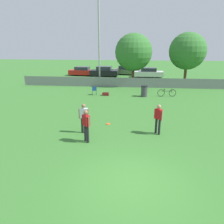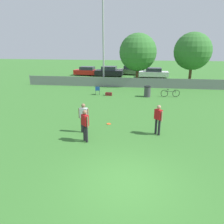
{
  "view_description": "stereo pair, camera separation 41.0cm",
  "coord_description": "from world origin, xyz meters",
  "px_view_note": "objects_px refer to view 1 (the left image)",
  "views": [
    {
      "loc": [
        0.02,
        -6.78,
        4.81
      ],
      "look_at": [
        -1.24,
        5.08,
        1.05
      ],
      "focal_mm": 35.0,
      "sensor_mm": 36.0,
      "label": 1
    },
    {
      "loc": [
        0.43,
        -6.73,
        4.81
      ],
      "look_at": [
        -1.24,
        5.08,
        1.05
      ],
      "focal_mm": 35.0,
      "sensor_mm": 36.0,
      "label": 2
    }
  ],
  "objects_px": {
    "player_thrower_red": "(158,117)",
    "parked_car_dark": "(104,72)",
    "player_defender_red": "(86,124)",
    "parked_car_red": "(82,71)",
    "tree_far_right": "(187,51)",
    "folding_chair_sideline": "(94,90)",
    "bicycle_sideline": "(167,93)",
    "player_receiver_white": "(84,116)",
    "gear_bag_sideline": "(106,94)",
    "parked_car_white": "(149,73)",
    "light_pole": "(99,33)",
    "trash_bin": "(144,91)",
    "parked_car_olive": "(127,70)",
    "frisbee_disc": "(108,124)",
    "tree_near_pole": "(134,52)"
  },
  "relations": [
    {
      "from": "player_thrower_red",
      "to": "parked_car_white",
      "type": "xyz_separation_m",
      "value": [
        0.61,
        21.28,
        -0.3
      ]
    },
    {
      "from": "tree_far_right",
      "to": "folding_chair_sideline",
      "type": "relative_size",
      "value": 7.26
    },
    {
      "from": "tree_far_right",
      "to": "folding_chair_sideline",
      "type": "xyz_separation_m",
      "value": [
        -9.79,
        -6.2,
        -3.45
      ]
    },
    {
      "from": "light_pole",
      "to": "player_thrower_red",
      "type": "bearing_deg",
      "value": -68.56
    },
    {
      "from": "folding_chair_sideline",
      "to": "parked_car_red",
      "type": "relative_size",
      "value": 0.2
    },
    {
      "from": "folding_chair_sideline",
      "to": "parked_car_red",
      "type": "bearing_deg",
      "value": -84.7
    },
    {
      "from": "parked_car_red",
      "to": "parked_car_white",
      "type": "height_order",
      "value": "parked_car_white"
    },
    {
      "from": "folding_chair_sideline",
      "to": "gear_bag_sideline",
      "type": "bearing_deg",
      "value": 160.45
    },
    {
      "from": "light_pole",
      "to": "tree_far_right",
      "type": "distance_m",
      "value": 10.3
    },
    {
      "from": "light_pole",
      "to": "bicycle_sideline",
      "type": "distance_m",
      "value": 10.22
    },
    {
      "from": "tree_far_right",
      "to": "gear_bag_sideline",
      "type": "xyz_separation_m",
      "value": [
        -8.67,
        -6.33,
        -3.81
      ]
    },
    {
      "from": "parked_car_olive",
      "to": "parked_car_white",
      "type": "height_order",
      "value": "parked_car_olive"
    },
    {
      "from": "player_thrower_red",
      "to": "folding_chair_sideline",
      "type": "bearing_deg",
      "value": 165.86
    },
    {
      "from": "player_receiver_white",
      "to": "parked_car_dark",
      "type": "bearing_deg",
      "value": 95.31
    },
    {
      "from": "player_defender_red",
      "to": "parked_car_red",
      "type": "distance_m",
      "value": 24.25
    },
    {
      "from": "player_defender_red",
      "to": "parked_car_white",
      "type": "bearing_deg",
      "value": 125.39
    },
    {
      "from": "player_defender_red",
      "to": "parked_car_red",
      "type": "height_order",
      "value": "player_defender_red"
    },
    {
      "from": "player_receiver_white",
      "to": "parked_car_white",
      "type": "distance_m",
      "value": 22.05
    },
    {
      "from": "player_receiver_white",
      "to": "frisbee_disc",
      "type": "bearing_deg",
      "value": 52.21
    },
    {
      "from": "light_pole",
      "to": "folding_chair_sideline",
      "type": "relative_size",
      "value": 12.24
    },
    {
      "from": "player_thrower_red",
      "to": "bicycle_sideline",
      "type": "bearing_deg",
      "value": 125.52
    },
    {
      "from": "frisbee_disc",
      "to": "player_receiver_white",
      "type": "bearing_deg",
      "value": -127.98
    },
    {
      "from": "frisbee_disc",
      "to": "folding_chair_sideline",
      "type": "relative_size",
      "value": 0.34
    },
    {
      "from": "gear_bag_sideline",
      "to": "parked_car_olive",
      "type": "height_order",
      "value": "parked_car_olive"
    },
    {
      "from": "frisbee_disc",
      "to": "gear_bag_sideline",
      "type": "relative_size",
      "value": 0.46
    },
    {
      "from": "bicycle_sideline",
      "to": "folding_chair_sideline",
      "type": "bearing_deg",
      "value": 173.86
    },
    {
      "from": "player_defender_red",
      "to": "gear_bag_sideline",
      "type": "bearing_deg",
      "value": 138.48
    },
    {
      "from": "tree_near_pole",
      "to": "tree_far_right",
      "type": "height_order",
      "value": "tree_far_right"
    },
    {
      "from": "folding_chair_sideline",
      "to": "gear_bag_sideline",
      "type": "relative_size",
      "value": 1.34
    },
    {
      "from": "player_receiver_white",
      "to": "parked_car_red",
      "type": "height_order",
      "value": "player_receiver_white"
    },
    {
      "from": "light_pole",
      "to": "player_receiver_white",
      "type": "xyz_separation_m",
      "value": [
        1.4,
        -14.19,
        -4.92
      ]
    },
    {
      "from": "tree_far_right",
      "to": "frisbee_disc",
      "type": "height_order",
      "value": "tree_far_right"
    },
    {
      "from": "tree_far_right",
      "to": "frisbee_disc",
      "type": "xyz_separation_m",
      "value": [
        -7.45,
        -14.08,
        -3.94
      ]
    },
    {
      "from": "light_pole",
      "to": "trash_bin",
      "type": "xyz_separation_m",
      "value": [
        5.03,
        -4.97,
        -5.39
      ]
    },
    {
      "from": "folding_chair_sideline",
      "to": "bicycle_sideline",
      "type": "bearing_deg",
      "value": 167.81
    },
    {
      "from": "bicycle_sideline",
      "to": "player_defender_red",
      "type": "bearing_deg",
      "value": -123.75
    },
    {
      "from": "frisbee_disc",
      "to": "parked_car_dark",
      "type": "height_order",
      "value": "parked_car_dark"
    },
    {
      "from": "player_thrower_red",
      "to": "parked_car_dark",
      "type": "xyz_separation_m",
      "value": [
        -6.04,
        21.79,
        -0.28
      ]
    },
    {
      "from": "player_receiver_white",
      "to": "player_defender_red",
      "type": "distance_m",
      "value": 1.21
    },
    {
      "from": "bicycle_sideline",
      "to": "parked_car_red",
      "type": "relative_size",
      "value": 0.42
    },
    {
      "from": "tree_near_pole",
      "to": "bicycle_sideline",
      "type": "height_order",
      "value": "tree_near_pole"
    },
    {
      "from": "gear_bag_sideline",
      "to": "tree_near_pole",
      "type": "bearing_deg",
      "value": 66.88
    },
    {
      "from": "tree_near_pole",
      "to": "parked_car_olive",
      "type": "bearing_deg",
      "value": 97.11
    },
    {
      "from": "folding_chair_sideline",
      "to": "bicycle_sideline",
      "type": "height_order",
      "value": "folding_chair_sideline"
    },
    {
      "from": "player_thrower_red",
      "to": "frisbee_disc",
      "type": "xyz_separation_m",
      "value": [
        -2.9,
        1.23,
        -0.97
      ]
    },
    {
      "from": "trash_bin",
      "to": "parked_car_olive",
      "type": "relative_size",
      "value": 0.22
    },
    {
      "from": "trash_bin",
      "to": "parked_car_olive",
      "type": "xyz_separation_m",
      "value": [
        -2.29,
        14.94,
        0.17
      ]
    },
    {
      "from": "bicycle_sideline",
      "to": "parked_car_dark",
      "type": "xyz_separation_m",
      "value": [
        -7.74,
        12.59,
        0.36
      ]
    },
    {
      "from": "player_defender_red",
      "to": "tree_far_right",
      "type": "bearing_deg",
      "value": 109.88
    },
    {
      "from": "parked_car_red",
      "to": "parked_car_white",
      "type": "bearing_deg",
      "value": -0.53
    }
  ]
}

